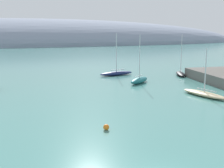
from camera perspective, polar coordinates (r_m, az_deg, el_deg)
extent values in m
ellipsoid|color=gray|center=(204.87, -18.48, 7.20)|extent=(311.37, 85.34, 31.40)
ellipsoid|color=#1E6B70|center=(58.32, 5.11, 0.69)|extent=(5.51, 5.63, 1.10)
cylinder|color=silver|center=(57.70, 5.18, 5.18)|extent=(0.14, 0.14, 8.07)
cube|color=silver|center=(57.93, 5.01, 1.53)|extent=(1.99, 2.06, 0.10)
ellipsoid|color=#C6B284|center=(49.35, 16.85, -1.80)|extent=(4.70, 8.55, 0.72)
cylinder|color=silver|center=(48.71, 17.08, 2.48)|extent=(0.17, 0.17, 6.72)
cube|color=silver|center=(48.97, 17.22, -1.06)|extent=(1.32, 3.57, 0.10)
ellipsoid|color=black|center=(68.90, 12.69, 1.87)|extent=(3.47, 6.57, 0.73)
cylinder|color=silver|center=(68.38, 12.84, 5.55)|extent=(0.14, 0.14, 8.16)
cube|color=silver|center=(68.52, 12.75, 2.42)|extent=(0.93, 2.76, 0.10)
ellipsoid|color=navy|center=(67.40, 0.82, 2.00)|extent=(8.15, 3.93, 0.88)
cylinder|color=silver|center=(66.86, 0.83, 5.88)|extent=(0.16, 0.16, 8.27)
cube|color=silver|center=(67.45, 1.08, 2.68)|extent=(3.47, 1.02, 0.10)
sphere|color=orange|center=(32.13, -1.09, -8.08)|extent=(0.63, 0.63, 0.63)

